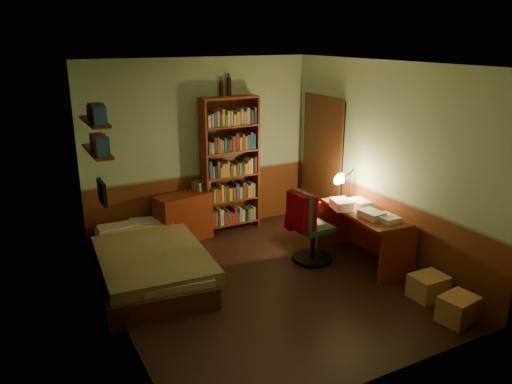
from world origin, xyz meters
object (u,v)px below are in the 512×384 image
mini_stereo (201,185)px  cardboard_box_b (428,287)px  desk (363,236)px  desk_lamp (350,175)px  cardboard_box_a (458,309)px  bookshelf (230,165)px  office_chair (313,228)px  bed (148,251)px  dresser (183,217)px

mini_stereo → cardboard_box_b: size_ratio=0.60×
desk → cardboard_box_b: 1.13m
mini_stereo → cardboard_box_b: (1.55, -3.06, -0.62)m
desk → desk_lamp: (0.17, 0.55, 0.68)m
cardboard_box_a → bookshelf: bearing=105.6°
cardboard_box_b → office_chair: bearing=113.4°
bed → cardboard_box_b: size_ratio=5.69×
desk_lamp → office_chair: desk_lamp is taller
cardboard_box_a → cardboard_box_b: 0.52m
bed → dresser: size_ratio=2.82×
dresser → mini_stereo: size_ratio=3.39×
bed → desk_lamp: bearing=-1.3°
bed → desk_lamp: 2.91m
bed → desk: size_ratio=1.66×
dresser → bookshelf: 1.05m
bed → desk: 2.80m
bed → dresser: dresser is taller
desk_lamp → office_chair: (-0.74, -0.22, -0.57)m
bed → desk_lamp: (2.80, -0.40, 0.71)m
bed → cardboard_box_a: bed is taller
desk_lamp → cardboard_box_a: (-0.22, -2.17, -0.90)m
mini_stereo → office_chair: office_chair is taller
bookshelf → office_chair: (0.46, -1.58, -0.55)m
bed → office_chair: size_ratio=2.36×
dresser → bed: bearing=-143.1°
dresser → desk_lamp: 2.48m
desk_lamp → office_chair: 0.96m
mini_stereo → bookshelf: bookshelf is taller
bed → desk: desk is taller
cardboard_box_a → dresser: bearing=117.5°
desk_lamp → cardboard_box_a: desk_lamp is taller
desk → bed: bearing=165.6°
mini_stereo → bed: bearing=-161.9°
bed → mini_stereo: (1.13, 1.00, 0.43)m
desk_lamp → cardboard_box_a: size_ratio=1.71×
bed → mini_stereo: size_ratio=9.56×
bookshelf → desk_lamp: bookshelf is taller
desk → mini_stereo: bearing=133.2°
bed → dresser: bearing=54.8°
mini_stereo → cardboard_box_a: mini_stereo is taller
bookshelf → cardboard_box_a: size_ratio=5.36×
bookshelf → cardboard_box_b: size_ratio=5.25×
office_chair → cardboard_box_a: office_chair is taller
office_chair → bed: bearing=160.7°
bookshelf → cardboard_box_a: bearing=-75.0°
bookshelf → desk: 2.27m
desk → cardboard_box_b: desk is taller
office_chair → cardboard_box_a: 2.05m
dresser → desk_lamp: (2.01, -1.27, 0.69)m
mini_stereo → cardboard_box_a: size_ratio=0.61×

